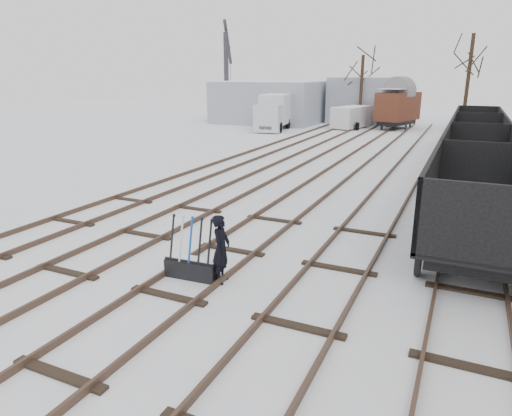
{
  "coord_description": "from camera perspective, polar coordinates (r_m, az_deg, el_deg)",
  "views": [
    {
      "loc": [
        5.53,
        -7.38,
        4.68
      ],
      "look_at": [
        0.55,
        3.39,
        1.2
      ],
      "focal_mm": 32.0,
      "sensor_mm": 36.0,
      "label": 1
    }
  ],
  "objects": [
    {
      "name": "ground",
      "position": [
        10.34,
        -10.89,
        -10.88
      ],
      "size": [
        120.0,
        120.0,
        0.0
      ],
      "primitive_type": "plane",
      "color": "white",
      "rests_on": "ground"
    },
    {
      "name": "tracks",
      "position": [
        22.25,
        9.93,
        4.14
      ],
      "size": [
        13.9,
        52.0,
        0.16
      ],
      "color": "black",
      "rests_on": "ground"
    },
    {
      "name": "shed_left",
      "position": [
        47.25,
        1.76,
        13.13
      ],
      "size": [
        10.0,
        8.0,
        4.1
      ],
      "color": "#979EAA",
      "rests_on": "ground"
    },
    {
      "name": "shed_right",
      "position": [
        48.39,
        13.82,
        12.99
      ],
      "size": [
        7.0,
        6.0,
        4.5
      ],
      "color": "#979EAA",
      "rests_on": "ground"
    },
    {
      "name": "ground_frame",
      "position": [
        11.06,
        -8.0,
        -7.25
      ],
      "size": [
        1.32,
        0.49,
        1.49
      ],
      "rotation": [
        0.0,
        0.0,
        0.06
      ],
      "color": "black",
      "rests_on": "ground"
    },
    {
      "name": "worker",
      "position": [
        10.57,
        -4.38,
        -5.14
      ],
      "size": [
        0.48,
        0.65,
        1.63
      ],
      "primitive_type": "imported",
      "rotation": [
        0.0,
        0.0,
        1.72
      ],
      "color": "black",
      "rests_on": "ground"
    },
    {
      "name": "freight_wagon_a",
      "position": [
        13.46,
        25.82,
        -1.17
      ],
      "size": [
        2.58,
        6.46,
        2.64
      ],
      "color": "black",
      "rests_on": "ground"
    },
    {
      "name": "freight_wagon_b",
      "position": [
        19.69,
        25.8,
        3.95
      ],
      "size": [
        2.58,
        6.46,
        2.64
      ],
      "color": "black",
      "rests_on": "ground"
    },
    {
      "name": "freight_wagon_c",
      "position": [
        26.01,
        25.79,
        6.6
      ],
      "size": [
        2.58,
        6.46,
        2.64
      ],
      "color": "black",
      "rests_on": "ground"
    },
    {
      "name": "freight_wagon_d",
      "position": [
        32.35,
        25.79,
        8.22
      ],
      "size": [
        2.58,
        6.46,
        2.64
      ],
      "color": "black",
      "rests_on": "ground"
    },
    {
      "name": "box_van_wagon",
      "position": [
        43.11,
        17.32,
        12.13
      ],
      "size": [
        3.71,
        5.14,
        3.53
      ],
      "rotation": [
        0.0,
        0.0,
        -0.3
      ],
      "color": "black",
      "rests_on": "ground"
    },
    {
      "name": "lorry",
      "position": [
        40.91,
        2.37,
        11.95
      ],
      "size": [
        2.9,
        6.92,
        3.04
      ],
      "rotation": [
        0.0,
        0.0,
        0.16
      ],
      "color": "black",
      "rests_on": "ground"
    },
    {
      "name": "panel_van",
      "position": [
        42.81,
        11.83,
        11.08
      ],
      "size": [
        2.89,
        4.74,
        1.95
      ],
      "rotation": [
        0.0,
        0.0,
        -0.24
      ],
      "color": "silver",
      "rests_on": "ground"
    },
    {
      "name": "crane",
      "position": [
        47.58,
        -3.55,
        13.76
      ],
      "size": [
        2.54,
        5.82,
        9.77
      ],
      "rotation": [
        0.0,
        0.0,
        0.39
      ],
      "color": "#2E2E33",
      "rests_on": "ground"
    },
    {
      "name": "tree_far_left",
      "position": [
        44.97,
        12.99,
        14.05
      ],
      "size": [
        0.3,
        0.3,
        6.42
      ],
      "primitive_type": "cylinder",
      "color": "black",
      "rests_on": "ground"
    },
    {
      "name": "tree_far_right",
      "position": [
        42.32,
        24.92,
        13.85
      ],
      "size": [
        0.3,
        0.3,
        7.85
      ],
      "primitive_type": "cylinder",
      "color": "black",
      "rests_on": "ground"
    }
  ]
}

